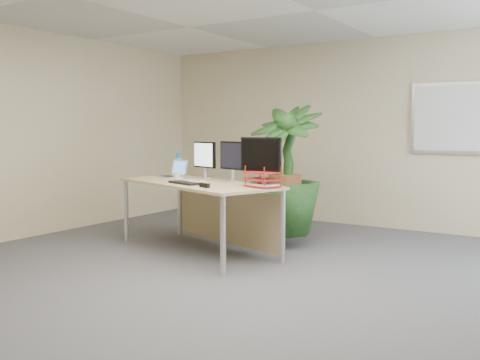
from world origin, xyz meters
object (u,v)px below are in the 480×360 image
Objects in this scene: monitor_left at (205,158)px; laptop at (174,173)px; floor_plant at (285,184)px; desk at (206,196)px; monitor_right at (232,159)px.

laptop is at bearing -175.63° from monitor_left.
monitor_left is (-0.84, -0.48, 0.31)m from floor_plant.
desk is at bearing -51.33° from monitor_left.
monitor_left is 1.19× the size of laptop.
monitor_right is at bearing -120.99° from floor_plant.
monitor_right is at bearing -13.99° from monitor_left.
desk is at bearing -18.74° from laptop.
monitor_right is (0.28, 0.14, 0.44)m from desk.
floor_plant is at bearing 21.65° from laptop.
monitor_right is at bearing -5.28° from laptop.
desk is at bearing -131.01° from floor_plant.
monitor_left is 0.49m from laptop.
monitor_left reaches higher than laptop.
desk is 0.98m from floor_plant.
monitor_left is 0.50m from monitor_right.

